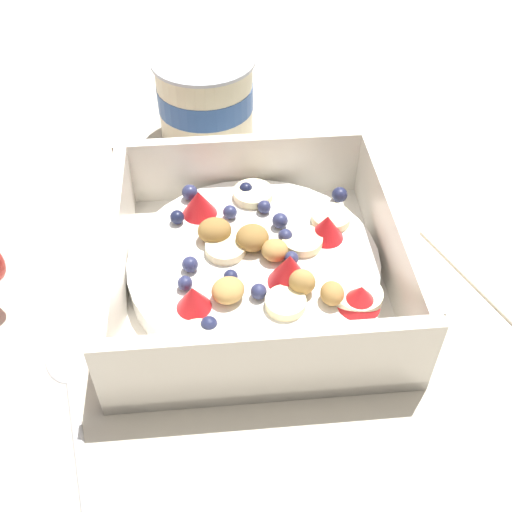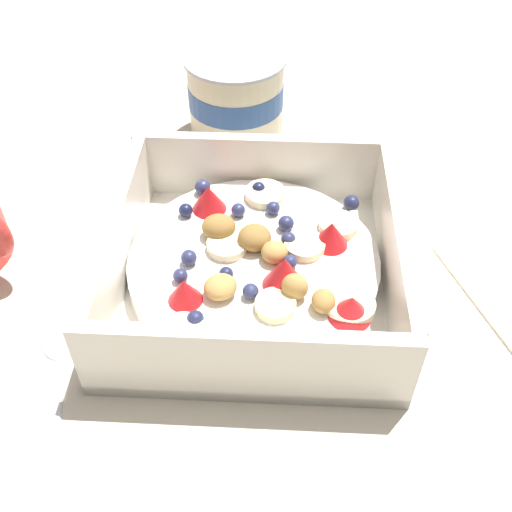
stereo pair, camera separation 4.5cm
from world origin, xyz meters
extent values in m
plane|color=beige|center=(0.00, 0.00, 0.00)|extent=(2.40, 2.40, 0.00)
cube|color=white|center=(0.00, 0.01, 0.01)|extent=(0.21, 0.21, 0.01)
cube|color=white|center=(0.00, -0.09, 0.03)|extent=(0.21, 0.01, 0.07)
cube|color=white|center=(0.00, 0.11, 0.03)|extent=(0.21, 0.01, 0.07)
cube|color=white|center=(-0.10, 0.01, 0.03)|extent=(0.01, 0.19, 0.07)
cube|color=white|center=(0.10, 0.01, 0.03)|extent=(0.01, 0.19, 0.07)
cylinder|color=white|center=(0.00, 0.01, 0.02)|extent=(0.19, 0.19, 0.02)
cylinder|color=beige|center=(0.06, 0.04, 0.03)|extent=(0.04, 0.04, 0.01)
cylinder|color=#F7EFC6|center=(0.07, -0.04, 0.03)|extent=(0.03, 0.03, 0.01)
cylinder|color=beige|center=(0.02, -0.04, 0.03)|extent=(0.04, 0.04, 0.01)
cylinder|color=#F4EAB7|center=(-0.02, 0.02, 0.03)|extent=(0.03, 0.03, 0.01)
cylinder|color=#F4EAB7|center=(-0.04, -0.07, 0.03)|extent=(0.05, 0.05, 0.01)
cylinder|color=#F4EAB7|center=(0.01, 0.08, 0.03)|extent=(0.04, 0.04, 0.01)
cylinder|color=beige|center=(0.04, 0.02, 0.03)|extent=(0.04, 0.04, 0.01)
cone|color=red|center=(0.06, 0.03, 0.04)|extent=(0.03, 0.03, 0.02)
cone|color=red|center=(-0.04, 0.06, 0.04)|extent=(0.03, 0.03, 0.02)
cone|color=red|center=(-0.04, -0.04, 0.04)|extent=(0.03, 0.03, 0.02)
cone|color=red|center=(0.02, -0.02, 0.04)|extent=(0.04, 0.04, 0.03)
cone|color=red|center=(0.07, -0.04, 0.04)|extent=(0.04, 0.04, 0.02)
sphere|color=#23284C|center=(0.07, 0.07, 0.04)|extent=(0.01, 0.01, 0.01)
sphere|color=navy|center=(0.02, 0.04, 0.04)|extent=(0.01, 0.01, 0.01)
sphere|color=navy|center=(-0.05, 0.00, 0.03)|extent=(0.01, 0.01, 0.01)
sphere|color=navy|center=(0.03, 0.02, 0.03)|extent=(0.01, 0.01, 0.01)
sphere|color=#191E3D|center=(-0.06, 0.05, 0.03)|extent=(0.01, 0.01, 0.01)
sphere|color=navy|center=(0.03, 0.00, 0.03)|extent=(0.01, 0.01, 0.01)
sphere|color=navy|center=(-0.05, -0.02, 0.03)|extent=(0.01, 0.01, 0.01)
sphere|color=navy|center=(-0.01, 0.06, 0.03)|extent=(0.01, 0.01, 0.01)
sphere|color=#23284C|center=(-0.03, -0.06, 0.03)|extent=(0.01, 0.01, 0.01)
sphere|color=#191E3D|center=(0.00, 0.08, 0.03)|extent=(0.01, 0.01, 0.01)
sphere|color=navy|center=(0.01, 0.06, 0.03)|extent=(0.01, 0.01, 0.01)
sphere|color=navy|center=(0.00, -0.03, 0.03)|extent=(0.01, 0.01, 0.01)
sphere|color=#23284C|center=(-0.02, -0.01, 0.03)|extent=(0.01, 0.01, 0.01)
sphere|color=navy|center=(-0.05, 0.08, 0.04)|extent=(0.01, 0.01, 0.01)
ellipsoid|color=#AD7F42|center=(0.05, -0.04, 0.04)|extent=(0.02, 0.02, 0.02)
ellipsoid|color=tan|center=(0.02, 0.01, 0.04)|extent=(0.02, 0.02, 0.02)
ellipsoid|color=tan|center=(0.03, -0.03, 0.04)|extent=(0.02, 0.02, 0.02)
ellipsoid|color=tan|center=(-0.02, -0.03, 0.04)|extent=(0.03, 0.03, 0.02)
ellipsoid|color=olive|center=(-0.03, 0.03, 0.04)|extent=(0.03, 0.02, 0.02)
ellipsoid|color=olive|center=(0.00, 0.02, 0.04)|extent=(0.03, 0.03, 0.02)
ellipsoid|color=silver|center=(-0.13, -0.05, 0.00)|extent=(0.04, 0.05, 0.01)
cylinder|color=silver|center=(-0.12, -0.13, 0.00)|extent=(0.03, 0.12, 0.01)
cylinder|color=beige|center=(-0.03, 0.22, 0.04)|extent=(0.09, 0.09, 0.08)
cylinder|color=#2D5193|center=(-0.03, 0.22, 0.04)|extent=(0.09, 0.09, 0.02)
cylinder|color=#B7BCC6|center=(-0.03, 0.22, 0.08)|extent=(0.10, 0.10, 0.00)
camera|label=1|loc=(-0.03, -0.31, 0.34)|focal=42.55mm
camera|label=2|loc=(0.02, -0.31, 0.34)|focal=42.55mm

